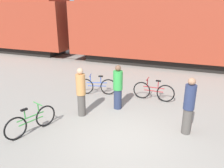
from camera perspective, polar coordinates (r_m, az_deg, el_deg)
name	(u,v)px	position (r m, az deg, el deg)	size (l,w,h in m)	color
ground_plane	(123,139)	(6.68, 2.97, -14.19)	(80.00, 80.00, 0.00)	gray
freight_train	(172,21)	(15.13, 15.51, 15.64)	(43.50, 2.94, 5.56)	black
rail_near	(167,67)	(14.86, 14.20, 4.23)	(55.50, 0.07, 0.01)	#4C4238
rail_far	(170,63)	(16.25, 14.91, 5.42)	(55.50, 0.07, 0.01)	#4C4238
bicycle_blue	(97,86)	(9.78, -3.97, -0.58)	(1.69, 0.60, 0.90)	black
bicycle_green	(31,121)	(7.26, -20.30, -9.12)	(0.60, 1.67, 0.89)	black
bicycle_maroon	(153,91)	(9.30, 10.77, -1.89)	(1.74, 0.46, 0.92)	black
person_in_tan	(81,92)	(7.74, -8.09, -2.11)	(0.33, 0.33, 1.77)	#514C47
person_in_navy	(189,106)	(6.93, 19.42, -5.49)	(0.33, 0.33, 1.80)	#514C47
person_in_green	(118,87)	(8.22, 1.54, -0.89)	(0.36, 0.36, 1.72)	#283351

